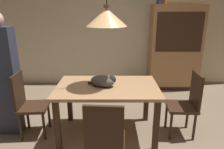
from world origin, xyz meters
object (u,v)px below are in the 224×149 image
Objects in this scene: hutch_bookcase at (175,50)px; chair_near_front at (105,139)px; book_yellow_short at (165,0)px; chair_right_side at (188,102)px; cat_sleeping at (104,81)px; person_standing at (5,75)px; dining_table at (107,93)px; chair_left_side at (28,102)px; pendant_lamp at (107,17)px.

chair_near_front is at bearing -117.92° from hutch_bookcase.
book_yellow_short is (1.17, 2.78, 1.43)m from chair_near_front.
chair_right_side is at bearing 37.65° from chair_near_front.
hutch_bookcase reaches higher than cat_sleeping.
cat_sleeping is 1.38m from person_standing.
chair_near_front is 1.75m from person_standing.
person_standing reaches higher than cat_sleeping.
hutch_bookcase is at bearing 32.32° from person_standing.
chair_right_side reaches higher than dining_table.
chair_left_side is 4.65× the size of book_yellow_short.
person_standing is (-1.43, 0.07, 0.23)m from dining_table.
pendant_lamp is at bearing 0.29° from chair_left_side.
dining_table is at bearing -127.66° from hutch_bookcase.
book_yellow_short reaches higher than chair_left_side.
pendant_lamp reaches higher than chair_left_side.
chair_near_front is at bearing -112.83° from book_yellow_short.
hutch_bookcase is at bearing -0.28° from book_yellow_short.
person_standing reaches higher than chair_right_side.
chair_near_front is 1.00× the size of chair_left_side.
chair_near_front is at bearing -142.35° from chair_right_side.
cat_sleeping reaches higher than dining_table.
cat_sleeping is 0.31× the size of pendant_lamp.
chair_near_front is 2.28× the size of cat_sleeping.
hutch_bookcase reaches higher than chair_left_side.
dining_table is 0.19m from cat_sleeping.
chair_near_front reaches higher than dining_table.
chair_right_side is (1.13, 0.87, 0.00)m from chair_near_front.
book_yellow_short is (1.22, 1.91, 1.11)m from cat_sleeping.
pendant_lamp reaches higher than book_yellow_short.
person_standing is at bearing 178.37° from chair_right_side.
book_yellow_short is at bearing 58.51° from pendant_lamp.
chair_right_side is at bearing 0.05° from chair_left_side.
dining_table is at bearing 11.69° from cat_sleeping.
person_standing is (-2.90, -1.83, -0.01)m from hutch_bookcase.
cat_sleeping is at bearing -122.46° from book_yellow_short.
book_yellow_short is 3.35m from person_standing.
chair_near_front is 1.45m from pendant_lamp.
hutch_bookcase is at bearing 62.08° from chair_near_front.
dining_table is 1.14m from chair_left_side.
chair_near_front is 1.00× the size of chair_right_side.
person_standing is (-2.56, 0.07, 0.37)m from chair_right_side.
cat_sleeping is at bearing -0.27° from chair_left_side.
chair_left_side reaches higher than cat_sleeping.
chair_right_side is at bearing 0.33° from cat_sleeping.
cat_sleeping is 0.22× the size of hutch_bookcase.
person_standing reaches higher than chair_left_side.
pendant_lamp is at bearing 11.69° from cat_sleeping.
person_standing is at bearing 177.23° from dining_table.
hutch_bookcase is (1.47, 2.78, 0.38)m from chair_near_front.
dining_table is at bearing -121.49° from book_yellow_short.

